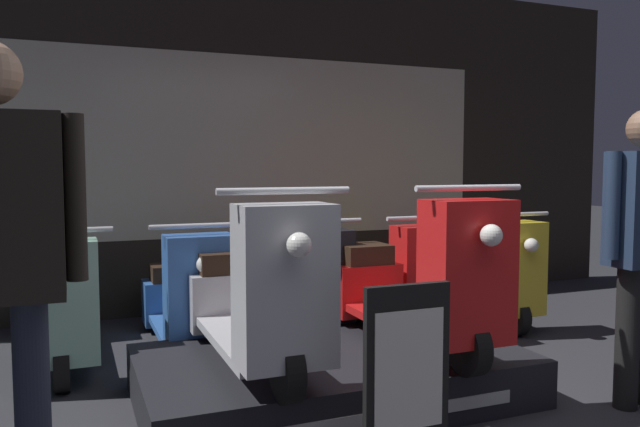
{
  "coord_description": "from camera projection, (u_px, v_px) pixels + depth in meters",
  "views": [
    {
      "loc": [
        -1.72,
        -2.39,
        1.36
      ],
      "look_at": [
        -0.13,
        1.57,
        1.04
      ],
      "focal_mm": 35.0,
      "sensor_mm": 36.0,
      "label": 1
    }
  ],
  "objects": [
    {
      "name": "display_platform",
      "position": [
        332.0,
        375.0,
        3.66
      ],
      "size": [
        2.21,
        1.26,
        0.27
      ],
      "color": "black",
      "rests_on": "ground_plane"
    },
    {
      "name": "scooter_backrow_4",
      "position": [
        474.0,
        278.0,
        5.5
      ],
      "size": [
        0.63,
        1.65,
        0.99
      ],
      "color": "black",
      "rests_on": "ground_plane"
    },
    {
      "name": "scooter_display_left",
      "position": [
        254.0,
        298.0,
        3.36
      ],
      "size": [
        0.63,
        1.65,
        0.99
      ],
      "color": "black",
      "rests_on": "display_platform"
    },
    {
      "name": "scooter_display_right",
      "position": [
        414.0,
        285.0,
        3.73
      ],
      "size": [
        0.63,
        1.65,
        0.99
      ],
      "color": "black",
      "rests_on": "display_platform"
    },
    {
      "name": "scooter_backrow_2",
      "position": [
        294.0,
        292.0,
        4.88
      ],
      "size": [
        0.63,
        1.65,
        0.99
      ],
      "color": "black",
      "rests_on": "ground_plane"
    },
    {
      "name": "shop_wall_back",
      "position": [
        261.0,
        141.0,
        5.98
      ],
      "size": [
        8.27,
        0.09,
        3.2
      ],
      "color": "#28231E",
      "rests_on": "ground_plane"
    },
    {
      "name": "price_sign_board",
      "position": [
        407.0,
        383.0,
        2.67
      ],
      "size": [
        0.4,
        0.04,
        0.86
      ],
      "color": "black",
      "rests_on": "ground_plane"
    },
    {
      "name": "scooter_backrow_0",
      "position": [
        62.0,
        311.0,
        4.25
      ],
      "size": [
        0.63,
        1.65,
        0.99
      ],
      "color": "black",
      "rests_on": "ground_plane"
    },
    {
      "name": "scooter_backrow_3",
      "position": [
        390.0,
        284.0,
        5.19
      ],
      "size": [
        0.63,
        1.65,
        0.99
      ],
      "color": "black",
      "rests_on": "ground_plane"
    },
    {
      "name": "scooter_backrow_1",
      "position": [
        186.0,
        301.0,
        4.56
      ],
      "size": [
        0.63,
        1.65,
        0.99
      ],
      "color": "black",
      "rests_on": "ground_plane"
    }
  ]
}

